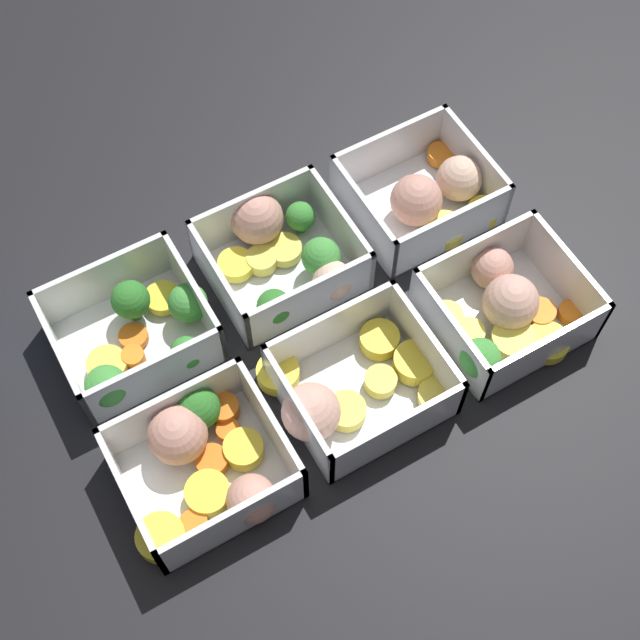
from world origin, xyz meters
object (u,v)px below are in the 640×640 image
at_px(container_far_left, 139,334).
at_px(container_far_center, 284,252).
at_px(container_far_right, 429,195).
at_px(container_near_right, 504,310).
at_px(container_near_left, 203,459).
at_px(container_near_center, 350,389).

distance_m(container_far_left, container_far_center, 0.15).
relative_size(container_far_center, container_far_right, 1.05).
bearing_deg(container_far_center, container_near_right, -47.04).
bearing_deg(container_near_right, container_far_center, 132.96).
distance_m(container_near_left, container_far_right, 0.33).
distance_m(container_far_center, container_far_right, 0.15).
xyz_separation_m(container_near_right, container_far_right, (0.01, 0.14, 0.00)).
relative_size(container_far_left, container_far_center, 0.94).
relative_size(container_near_right, container_far_center, 0.95).
relative_size(container_near_left, container_near_right, 1.05).
bearing_deg(container_near_right, container_far_right, 85.33).
xyz_separation_m(container_near_center, container_far_center, (0.02, 0.15, 0.00)).
bearing_deg(container_near_left, container_far_center, 43.24).
distance_m(container_near_left, container_near_center, 0.14).
xyz_separation_m(container_far_center, container_far_right, (0.15, -0.01, -0.00)).
bearing_deg(container_far_center, container_near_center, -96.60).
bearing_deg(container_near_right, container_near_left, 178.63).
distance_m(container_near_center, container_far_center, 0.15).
height_order(container_near_center, container_far_left, same).
xyz_separation_m(container_near_left, container_near_center, (0.14, -0.00, -0.00)).
bearing_deg(container_near_left, container_near_right, -1.37).
height_order(container_far_center, container_far_right, same).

